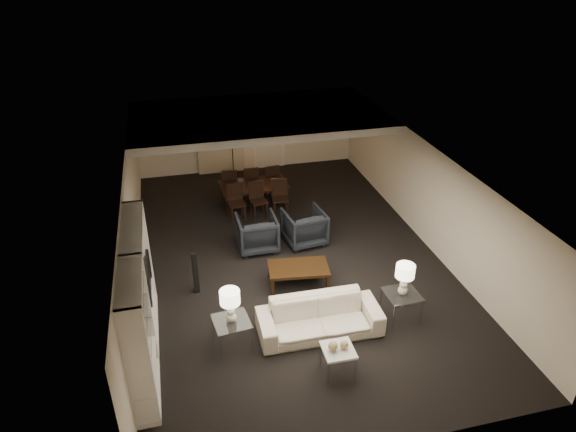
{
  "coord_description": "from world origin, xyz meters",
  "views": [
    {
      "loc": [
        -2.5,
        -10.15,
        6.82
      ],
      "look_at": [
        0.0,
        0.0,
        1.1
      ],
      "focal_mm": 32.0,
      "sensor_mm": 36.0,
      "label": 1
    }
  ],
  "objects_px": {
    "armchair_right": "(304,227)",
    "chair_fm": "(250,181)",
    "chair_fl": "(230,183)",
    "table_lamp_right": "(404,280)",
    "coffee_table": "(298,276)",
    "table_lamp_left": "(230,306)",
    "chair_nm": "(259,200)",
    "chair_nr": "(280,198)",
    "side_table_left": "(232,334)",
    "marble_table": "(338,361)",
    "vase_amber": "(136,307)",
    "vase_blue": "(140,339)",
    "dining_table": "(254,195)",
    "floor_lamp": "(232,149)",
    "sofa": "(320,318)",
    "pendant_light": "(269,132)",
    "side_table_right": "(401,306)",
    "armchair_left": "(257,233)",
    "floor_speaker": "(195,273)",
    "chair_fr": "(270,179)",
    "chair_nl": "(237,203)",
    "television": "(143,278)"
  },
  "relations": [
    {
      "from": "chair_fr",
      "to": "table_lamp_right",
      "type": "bearing_deg",
      "value": 95.58
    },
    {
      "from": "armchair_right",
      "to": "chair_fm",
      "type": "distance_m",
      "value": 3.03
    },
    {
      "from": "vase_amber",
      "to": "chair_nm",
      "type": "height_order",
      "value": "vase_amber"
    },
    {
      "from": "armchair_right",
      "to": "chair_nm",
      "type": "bearing_deg",
      "value": -69.44
    },
    {
      "from": "side_table_right",
      "to": "vase_amber",
      "type": "bearing_deg",
      "value": -173.89
    },
    {
      "from": "armchair_left",
      "to": "chair_fm",
      "type": "distance_m",
      "value": 2.93
    },
    {
      "from": "side_table_right",
      "to": "chair_fr",
      "type": "height_order",
      "value": "chair_fr"
    },
    {
      "from": "vase_blue",
      "to": "armchair_left",
      "type": "bearing_deg",
      "value": 56.67
    },
    {
      "from": "chair_nr",
      "to": "chair_fl",
      "type": "bearing_deg",
      "value": 139.01
    },
    {
      "from": "coffee_table",
      "to": "table_lamp_left",
      "type": "bearing_deg",
      "value": -136.74
    },
    {
      "from": "table_lamp_right",
      "to": "pendant_light",
      "type": "bearing_deg",
      "value": 102.08
    },
    {
      "from": "armchair_left",
      "to": "sofa",
      "type": "bearing_deg",
      "value": 100.01
    },
    {
      "from": "sofa",
      "to": "pendant_light",
      "type": "bearing_deg",
      "value": 87.61
    },
    {
      "from": "armchair_right",
      "to": "chair_fr",
      "type": "height_order",
      "value": "chair_fr"
    },
    {
      "from": "dining_table",
      "to": "floor_lamp",
      "type": "height_order",
      "value": "floor_lamp"
    },
    {
      "from": "chair_fm",
      "to": "chair_nr",
      "type": "bearing_deg",
      "value": 113.17
    },
    {
      "from": "vase_blue",
      "to": "chair_nm",
      "type": "xyz_separation_m",
      "value": [
        3.01,
        5.64,
        -0.66
      ]
    },
    {
      "from": "chair_fl",
      "to": "floor_lamp",
      "type": "xyz_separation_m",
      "value": [
        0.35,
        1.77,
        0.34
      ]
    },
    {
      "from": "floor_lamp",
      "to": "floor_speaker",
      "type": "bearing_deg",
      "value": -105.65
    },
    {
      "from": "coffee_table",
      "to": "floor_lamp",
      "type": "xyz_separation_m",
      "value": [
        -0.5,
        6.38,
        0.6
      ]
    },
    {
      "from": "sofa",
      "to": "armchair_right",
      "type": "height_order",
      "value": "armchair_right"
    },
    {
      "from": "marble_table",
      "to": "chair_fl",
      "type": "relative_size",
      "value": 0.55
    },
    {
      "from": "chair_nr",
      "to": "vase_amber",
      "type": "bearing_deg",
      "value": -117.27
    },
    {
      "from": "vase_amber",
      "to": "side_table_left",
      "type": "bearing_deg",
      "value": 18.84
    },
    {
      "from": "coffee_table",
      "to": "floor_lamp",
      "type": "bearing_deg",
      "value": 94.44
    },
    {
      "from": "sofa",
      "to": "chair_nl",
      "type": "xyz_separation_m",
      "value": [
        -0.84,
        4.91,
        0.14
      ]
    },
    {
      "from": "chair_nm",
      "to": "coffee_table",
      "type": "bearing_deg",
      "value": -92.98
    },
    {
      "from": "chair_fl",
      "to": "television",
      "type": "bearing_deg",
      "value": 71.25
    },
    {
      "from": "pendant_light",
      "to": "side_table_right",
      "type": "relative_size",
      "value": 0.8
    },
    {
      "from": "armchair_left",
      "to": "chair_fm",
      "type": "relative_size",
      "value": 0.99
    },
    {
      "from": "dining_table",
      "to": "chair_nm",
      "type": "distance_m",
      "value": 0.67
    },
    {
      "from": "vase_blue",
      "to": "chair_nr",
      "type": "height_order",
      "value": "vase_blue"
    },
    {
      "from": "chair_nl",
      "to": "chair_fm",
      "type": "relative_size",
      "value": 1.0
    },
    {
      "from": "armchair_left",
      "to": "floor_speaker",
      "type": "relative_size",
      "value": 0.99
    },
    {
      "from": "armchair_left",
      "to": "vase_amber",
      "type": "height_order",
      "value": "vase_amber"
    },
    {
      "from": "floor_speaker",
      "to": "armchair_right",
      "type": "bearing_deg",
      "value": 20.48
    },
    {
      "from": "pendant_light",
      "to": "chair_fm",
      "type": "xyz_separation_m",
      "value": [
        -0.6,
        -0.07,
        -1.43
      ]
    },
    {
      "from": "floor_speaker",
      "to": "pendant_light",
      "type": "bearing_deg",
      "value": 53.34
    },
    {
      "from": "marble_table",
      "to": "dining_table",
      "type": "relative_size",
      "value": 0.29
    },
    {
      "from": "armchair_left",
      "to": "side_table_left",
      "type": "bearing_deg",
      "value": 71.27
    },
    {
      "from": "side_table_left",
      "to": "armchair_left",
      "type": "bearing_deg",
      "value": 71.57
    },
    {
      "from": "chair_fl",
      "to": "table_lamp_right",
      "type": "bearing_deg",
      "value": 118.52
    },
    {
      "from": "table_lamp_left",
      "to": "marble_table",
      "type": "bearing_deg",
      "value": -32.91
    },
    {
      "from": "chair_fm",
      "to": "floor_lamp",
      "type": "xyz_separation_m",
      "value": [
        -0.25,
        1.77,
        0.34
      ]
    },
    {
      "from": "side_table_right",
      "to": "sofa",
      "type": "bearing_deg",
      "value": 180.0
    },
    {
      "from": "armchair_left",
      "to": "table_lamp_right",
      "type": "height_order",
      "value": "table_lamp_right"
    },
    {
      "from": "vase_blue",
      "to": "floor_lamp",
      "type": "xyz_separation_m",
      "value": [
        2.76,
        8.72,
        -0.32
      ]
    },
    {
      "from": "side_table_left",
      "to": "chair_fm",
      "type": "relative_size",
      "value": 0.66
    },
    {
      "from": "coffee_table",
      "to": "floor_lamp",
      "type": "relative_size",
      "value": 0.78
    },
    {
      "from": "sofa",
      "to": "marble_table",
      "type": "xyz_separation_m",
      "value": [
        -0.0,
        -1.1,
        -0.08
      ]
    }
  ]
}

